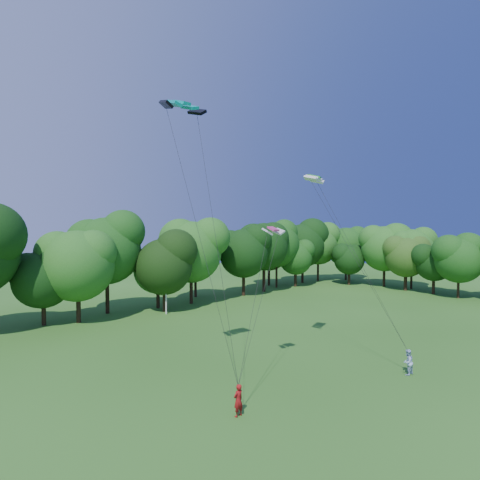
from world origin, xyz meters
TOP-DOWN VIEW (x-y plane):
  - ground at (0.00, 0.00)m, footprint 160.00×160.00m
  - utility_pole at (1.96, 31.22)m, footprint 1.46×0.40m
  - kite_flyer_left at (-7.34, 5.68)m, footprint 0.74×0.53m
  - kite_flyer_right at (6.32, 2.26)m, footprint 0.97×0.78m
  - kite_teal at (-7.69, 11.18)m, footprint 3.05×1.40m
  - kite_green at (3.51, 8.95)m, footprint 2.61×1.89m
  - kite_pink at (-2.03, 8.16)m, footprint 1.68×0.89m
  - tree_back_center at (2.43, 32.56)m, footprint 8.06×8.06m
  - tree_back_east at (28.10, 39.36)m, footprint 7.84×7.84m
  - tree_flank_east at (42.43, 20.19)m, footprint 7.60×7.60m

SIDE VIEW (x-z plane):
  - ground at x=0.00m, z-range 0.00..0.00m
  - kite_flyer_left at x=-7.34m, z-range 0.00..1.90m
  - kite_flyer_right at x=6.32m, z-range 0.00..1.90m
  - utility_pole at x=1.96m, z-range 0.13..7.52m
  - tree_flank_east at x=42.43m, z-range 1.37..12.42m
  - tree_back_east at x=28.10m, z-range 1.42..12.83m
  - tree_back_center at x=2.43m, z-range 1.46..13.18m
  - kite_pink at x=-2.03m, z-range 10.75..11.12m
  - kite_green at x=3.51m, z-range 15.02..15.44m
  - kite_teal at x=-7.69m, z-range 19.13..19.73m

